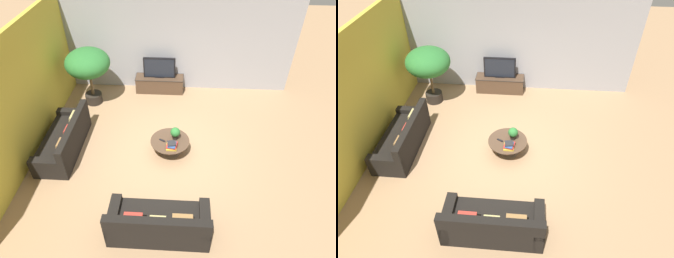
# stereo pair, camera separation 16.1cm
# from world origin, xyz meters

# --- Properties ---
(ground_plane) EXTENTS (24.00, 24.00, 0.00)m
(ground_plane) POSITION_xyz_m (0.00, 0.00, 0.00)
(ground_plane) COLOR #9E7A56
(back_wall_stone) EXTENTS (7.40, 0.12, 3.00)m
(back_wall_stone) POSITION_xyz_m (0.00, 3.26, 1.50)
(back_wall_stone) COLOR #939399
(back_wall_stone) RESTS_ON ground
(side_wall_left) EXTENTS (0.12, 7.40, 3.00)m
(side_wall_left) POSITION_xyz_m (-3.26, 0.20, 1.50)
(side_wall_left) COLOR gold
(side_wall_left) RESTS_ON ground
(media_console) EXTENTS (1.52, 0.50, 0.51)m
(media_console) POSITION_xyz_m (-0.35, 2.94, 0.26)
(media_console) COLOR #473323
(media_console) RESTS_ON ground
(television) EXTENTS (0.99, 0.13, 0.65)m
(television) POSITION_xyz_m (-0.35, 2.94, 0.83)
(television) COLOR black
(television) RESTS_ON media_console
(coffee_table) EXTENTS (0.96, 0.96, 0.40)m
(coffee_table) POSITION_xyz_m (0.12, 0.10, 0.28)
(coffee_table) COLOR #756656
(coffee_table) RESTS_ON ground
(couch_by_wall) EXTENTS (0.84, 2.07, 0.84)m
(couch_by_wall) POSITION_xyz_m (-2.51, 0.07, 0.28)
(couch_by_wall) COLOR black
(couch_by_wall) RESTS_ON ground
(couch_near_entry) EXTENTS (1.93, 0.84, 0.84)m
(couch_near_entry) POSITION_xyz_m (0.03, -2.15, 0.29)
(couch_near_entry) COLOR black
(couch_near_entry) RESTS_ON ground
(potted_palm_tall) EXTENTS (1.27, 1.27, 1.73)m
(potted_palm_tall) POSITION_xyz_m (-2.32, 2.19, 1.26)
(potted_palm_tall) COLOR black
(potted_palm_tall) RESTS_ON ground
(potted_plant_tabletop) EXTENTS (0.24, 0.24, 0.33)m
(potted_plant_tabletop) POSITION_xyz_m (0.25, 0.18, 0.59)
(potted_plant_tabletop) COLOR black
(potted_plant_tabletop) RESTS_ON coffee_table
(book_stack) EXTENTS (0.28, 0.30, 0.13)m
(book_stack) POSITION_xyz_m (0.18, -0.14, 0.45)
(book_stack) COLOR gold
(book_stack) RESTS_ON coffee_table
(remote_black) EXTENTS (0.16, 0.12, 0.02)m
(remote_black) POSITION_xyz_m (-0.06, 0.08, 0.41)
(remote_black) COLOR black
(remote_black) RESTS_ON coffee_table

